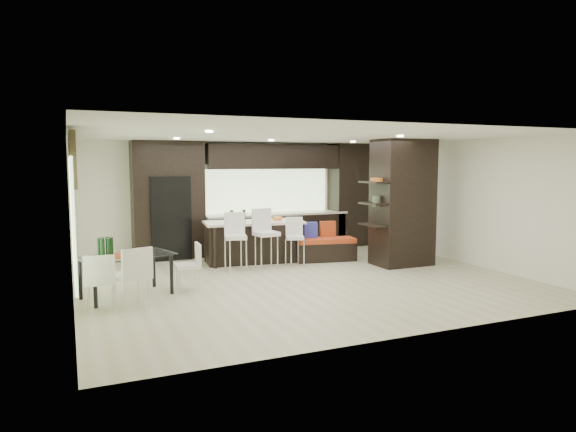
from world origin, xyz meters
name	(u,v)px	position (x,y,z in m)	size (l,w,h in m)	color
ground	(300,279)	(0.00, 0.00, 0.00)	(8.00, 8.00, 0.00)	#BFB792
back_wall	(242,197)	(0.00, 3.50, 1.35)	(8.00, 0.02, 2.70)	white
left_wall	(70,218)	(-4.00, 0.00, 1.35)	(0.02, 7.00, 2.70)	white
right_wall	(467,202)	(4.00, 0.00, 1.35)	(0.02, 7.00, 2.70)	white
ceiling	(301,136)	(0.00, 0.00, 2.70)	(8.00, 7.00, 0.02)	white
window_left	(73,216)	(-3.96, 0.20, 1.35)	(0.04, 3.20, 1.90)	#B2D199
window_back	(265,189)	(0.60, 3.46, 1.55)	(3.40, 0.04, 1.20)	#B2D199
stone_accent	(72,160)	(-3.93, 0.20, 2.25)	(0.08, 3.00, 0.80)	brown
ceiling_spots	(295,138)	(0.00, 0.25, 2.68)	(4.00, 3.00, 0.02)	white
back_cabinetry	(266,197)	(0.50, 3.17, 1.35)	(6.80, 0.68, 2.70)	black
refrigerator	(169,218)	(-1.90, 3.12, 0.95)	(0.90, 0.68, 1.90)	black
partition_column	(402,203)	(2.60, 0.40, 1.35)	(1.20, 0.80, 2.70)	black
kitchen_island	(254,241)	(-0.24, 1.98, 0.45)	(2.18, 0.94, 0.91)	black
stool_left	(236,248)	(-0.91, 1.20, 0.48)	(0.43, 0.43, 0.96)	silver
stool_mid	(266,244)	(-0.24, 1.19, 0.50)	(0.45, 0.45, 1.01)	silver
stool_right	(295,246)	(0.43, 1.23, 0.42)	(0.37, 0.37, 0.84)	silver
bench	(325,249)	(1.28, 1.44, 0.26)	(1.34, 0.52, 0.52)	black
floor_vase	(381,238)	(2.30, 0.75, 0.56)	(0.41, 0.41, 1.11)	#4A583F
dining_table	(127,276)	(-3.18, -0.04, 0.35)	(1.45, 0.81, 0.70)	white
chair_near	(132,280)	(-3.18, -0.77, 0.44)	(0.48, 0.48, 0.88)	silver
chair_far	(100,285)	(-3.63, -0.75, 0.40)	(0.44, 0.44, 0.81)	silver
chair_end	(188,269)	(-2.17, -0.04, 0.38)	(0.41, 0.41, 0.76)	silver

